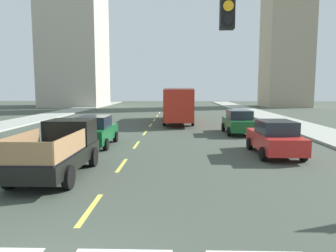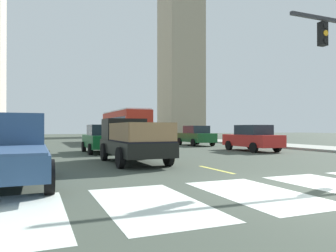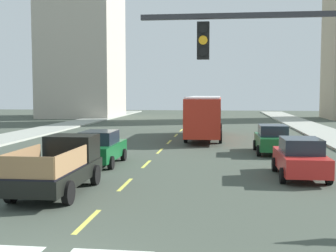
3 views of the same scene
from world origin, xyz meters
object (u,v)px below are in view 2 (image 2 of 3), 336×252
at_px(pickup_stakebed, 131,141).
at_px(sedan_far, 252,138).
at_px(city_bus, 125,124).
at_px(sedan_near_right, 196,136).
at_px(sedan_near_left, 102,139).
at_px(pickup_dark, 9,149).

height_order(pickup_stakebed, sedan_far, pickup_stakebed).
height_order(city_bus, sedan_near_right, city_bus).
xyz_separation_m(pickup_stakebed, sedan_far, (9.31, 3.62, -0.08)).
distance_m(pickup_stakebed, sedan_near_right, 14.30).
height_order(sedan_far, sedan_near_left, same).
distance_m(pickup_stakebed, pickup_dark, 6.05).
bearing_deg(sedan_near_right, sedan_near_left, -148.67).
distance_m(sedan_near_right, sedan_near_left, 10.53).
bearing_deg(sedan_far, pickup_stakebed, -158.63).
bearing_deg(city_bus, pickup_dark, -111.73).
bearing_deg(city_bus, sedan_far, -72.65).
height_order(pickup_dark, city_bus, city_bus).
bearing_deg(sedan_far, city_bus, 107.12).
bearing_deg(pickup_dark, city_bus, 66.72).
bearing_deg(city_bus, pickup_stakebed, -103.49).
distance_m(city_bus, sedan_far, 15.98).
height_order(pickup_dark, sedan_near_left, pickup_dark).
relative_size(city_bus, sedan_near_right, 2.45).
relative_size(pickup_dark, sedan_far, 1.18).
xyz_separation_m(pickup_stakebed, sedan_near_left, (-0.17, 5.92, -0.08)).
bearing_deg(sedan_near_left, city_bus, 68.73).
bearing_deg(city_bus, sedan_near_right, -60.39).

